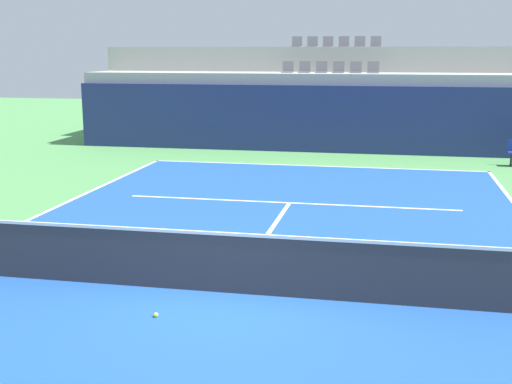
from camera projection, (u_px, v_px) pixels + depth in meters
name	position (u px, v px, depth m)	size (l,w,h in m)	color
ground_plane	(228.00, 293.00, 10.37)	(80.00, 80.00, 0.00)	#4C8C4C
court_surface	(228.00, 293.00, 10.36)	(11.00, 24.00, 0.01)	#1E4C99
baseline_far	(315.00, 166.00, 21.82)	(11.00, 0.10, 0.00)	white
service_line_far	(289.00, 203.00, 16.50)	(8.26, 0.10, 0.00)	white
centre_service_line	(266.00, 237.00, 13.43)	(0.10, 6.40, 0.00)	white
back_wall	(325.00, 119.00, 24.61)	(19.18, 0.30, 2.47)	navy
stands_tier_lower	(329.00, 111.00, 25.86)	(19.18, 2.40, 2.88)	#9E9E99
stands_tier_upper	(334.00, 94.00, 28.06)	(19.18, 2.40, 3.87)	#9E9E99
seating_row_lower	(330.00, 70.00, 25.63)	(3.72, 0.44, 0.44)	slate
seating_row_upper	(336.00, 44.00, 27.73)	(3.72, 0.44, 0.44)	slate
tennis_net	(227.00, 262.00, 10.26)	(11.08, 0.08, 1.07)	black
tennis_ball_2	(156.00, 315.00, 9.40)	(0.07, 0.07, 0.07)	#CCE033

